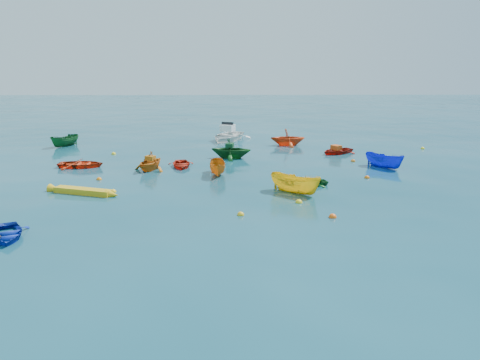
{
  "coord_description": "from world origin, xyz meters",
  "views": [
    {
      "loc": [
        -0.41,
        -21.76,
        7.29
      ],
      "look_at": [
        0.0,
        5.0,
        0.4
      ],
      "focal_mm": 35.0,
      "sensor_mm": 36.0,
      "label": 1
    }
  ],
  "objects": [
    {
      "name": "tarp_orange_b",
      "position": [
        7.87,
        15.01,
        0.49
      ],
      "size": [
        0.9,
        0.95,
        0.37
      ],
      "primitive_type": "cube",
      "rotation": [
        0.0,
        0.0,
        -0.99
      ],
      "color": "#D34F15",
      "rests_on": "dinghy_red_ne"
    },
    {
      "name": "tarp_orange_a",
      "position": [
        -6.03,
        9.43,
        0.83
      ],
      "size": [
        0.75,
        0.68,
        0.3
      ],
      "primitive_type": "cube",
      "rotation": [
        0.0,
        0.0,
        -0.41
      ],
      "color": "#BA6413",
      "rests_on": "dinghy_orange_w"
    },
    {
      "name": "buoy_ye_a",
      "position": [
        -0.05,
        -0.28,
        0.0
      ],
      "size": [
        0.35,
        0.35,
        0.35
      ],
      "primitive_type": "sphere",
      "color": "gold",
      "rests_on": "ground"
    },
    {
      "name": "kayak_yellow",
      "position": [
        -8.82,
        3.57,
        0.0
      ],
      "size": [
        4.14,
        1.9,
        0.42
      ],
      "primitive_type": null,
      "rotation": [
        0.0,
        0.0,
        1.25
      ],
      "color": "gold",
      "rests_on": "ground"
    },
    {
      "name": "dinghy_orange_w",
      "position": [
        -6.05,
        9.39,
        0.0
      ],
      "size": [
        3.09,
        3.27,
        1.37
      ],
      "primitive_type": "imported",
      "rotation": [
        0.0,
        0.0,
        -0.41
      ],
      "color": "#CA6413",
      "rests_on": "ground"
    },
    {
      "name": "dinghy_red_nw",
      "position": [
        -11.07,
        10.37,
        0.0
      ],
      "size": [
        3.1,
        2.23,
        0.64
      ],
      "primitive_type": "imported",
      "rotation": [
        0.0,
        0.0,
        1.57
      ],
      "color": "red",
      "rests_on": "ground"
    },
    {
      "name": "dinghy_green_n",
      "position": [
        -0.56,
        13.32,
        0.0
      ],
      "size": [
        3.42,
        3.08,
        1.58
      ],
      "primitive_type": "imported",
      "rotation": [
        0.0,
        0.0,
        1.39
      ],
      "color": "#114C19",
      "rests_on": "ground"
    },
    {
      "name": "buoy_or_e",
      "position": [
        8.48,
        11.94,
        0.0
      ],
      "size": [
        0.34,
        0.34,
        0.34
      ],
      "primitive_type": "sphere",
      "color": "#CF640B",
      "rests_on": "ground"
    },
    {
      "name": "sampan_green_far",
      "position": [
        -15.0,
        18.59,
        0.0
      ],
      "size": [
        2.43,
        3.02,
        1.11
      ],
      "primitive_type": "imported",
      "rotation": [
        0.0,
        0.0,
        -0.55
      ],
      "color": "#135422",
      "rests_on": "ground"
    },
    {
      "name": "buoy_ye_d",
      "position": [
        -9.93,
        14.94,
        0.0
      ],
      "size": [
        0.36,
        0.36,
        0.36
      ],
      "primitive_type": "sphere",
      "color": "yellow",
      "rests_on": "ground"
    },
    {
      "name": "ground",
      "position": [
        0.0,
        0.0,
        0.0
      ],
      "size": [
        160.0,
        160.0,
        0.0
      ],
      "primitive_type": "plane",
      "color": "#0A3C49",
      "rests_on": "ground"
    },
    {
      "name": "buoy_ye_b",
      "position": [
        -7.23,
        3.89,
        0.0
      ],
      "size": [
        0.35,
        0.35,
        0.35
      ],
      "primitive_type": "sphere",
      "color": "yellow",
      "rests_on": "ground"
    },
    {
      "name": "dinghy_green_e",
      "position": [
        4.03,
        5.26,
        0.0
      ],
      "size": [
        2.78,
        2.25,
        0.51
      ],
      "primitive_type": "imported",
      "rotation": [
        0.0,
        0.0,
        -1.35
      ],
      "color": "#14551E",
      "rests_on": "ground"
    },
    {
      "name": "buoy_or_c",
      "position": [
        -8.82,
        6.75,
        0.0
      ],
      "size": [
        0.34,
        0.34,
        0.34
      ],
      "primitive_type": "sphere",
      "color": "orange",
      "rests_on": "ground"
    },
    {
      "name": "dinghy_blue_sw",
      "position": [
        -10.01,
        -3.07,
        0.0
      ],
      "size": [
        2.84,
        3.21,
        0.55
      ],
      "primitive_type": "imported",
      "rotation": [
        0.0,
        0.0,
        0.43
      ],
      "color": "#0D28A2",
      "rests_on": "ground"
    },
    {
      "name": "buoy_ye_c",
      "position": [
        3.05,
        1.71,
        0.0
      ],
      "size": [
        0.37,
        0.37,
        0.37
      ],
      "primitive_type": "sphere",
      "color": "yellow",
      "rests_on": "ground"
    },
    {
      "name": "tarp_green_b",
      "position": [
        -0.66,
        13.34,
        0.97
      ],
      "size": [
        0.68,
        0.82,
        0.35
      ],
      "primitive_type": "cube",
      "rotation": [
        0.0,
        0.0,
        1.39
      ],
      "color": "#0F3F1E",
      "rests_on": "dinghy_green_n"
    },
    {
      "name": "buoy_or_b",
      "position": [
        4.33,
        -0.69,
        0.0
      ],
      "size": [
        0.38,
        0.38,
        0.38
      ],
      "primitive_type": "sphere",
      "color": "#FE580D",
      "rests_on": "ground"
    },
    {
      "name": "buoy_or_d",
      "position": [
        8.11,
        6.92,
        0.0
      ],
      "size": [
        0.35,
        0.35,
        0.35
      ],
      "primitive_type": "sphere",
      "color": "orange",
      "rests_on": "ground"
    },
    {
      "name": "buoy_ye_e",
      "position": [
        15.64,
        16.91,
        0.0
      ],
      "size": [
        0.33,
        0.33,
        0.33
      ],
      "primitive_type": "sphere",
      "color": "yellow",
      "rests_on": "ground"
    },
    {
      "name": "motorboat_white",
      "position": [
        -0.91,
        21.57,
        0.0
      ],
      "size": [
        5.08,
        5.83,
        1.61
      ],
      "primitive_type": "imported",
      "rotation": [
        0.0,
        0.0,
        -0.39
      ],
      "color": "white",
      "rests_on": "ground"
    },
    {
      "name": "sampan_yellow_mid",
      "position": [
        3.09,
        3.55,
        0.0
      ],
      "size": [
        3.25,
        2.93,
        1.24
      ],
      "primitive_type": "imported",
      "rotation": [
        0.0,
        0.0,
        0.9
      ],
      "color": "yellow",
      "rests_on": "ground"
    },
    {
      "name": "dinghy_red_far",
      "position": [
        -4.05,
        10.39,
        0.0
      ],
      "size": [
        2.23,
        2.85,
        0.54
      ],
      "primitive_type": "imported",
      "rotation": [
        0.0,
        0.0,
        0.15
      ],
      "color": "red",
      "rests_on": "ground"
    },
    {
      "name": "dinghy_orange_far",
      "position": [
        4.4,
        18.78,
        0.0
      ],
      "size": [
        3.07,
        2.67,
        1.57
      ],
      "primitive_type": "imported",
      "rotation": [
        0.0,
        0.0,
        1.61
      ],
      "color": "#DF4515",
      "rests_on": "ground"
    },
    {
      "name": "dinghy_red_ne",
      "position": [
        7.95,
        15.06,
        0.0
      ],
      "size": [
        3.59,
        3.35,
        0.61
      ],
      "primitive_type": "imported",
      "rotation": [
        0.0,
        0.0,
        -0.99
      ],
      "color": "#A4190D",
      "rests_on": "ground"
    },
    {
      "name": "sampan_blue_far",
      "position": [
        10.13,
        9.93,
        0.0
      ],
      "size": [
        2.79,
        2.96,
        1.14
      ],
      "primitive_type": "imported",
      "rotation": [
        0.0,
        0.0,
        0.72
      ],
      "color": "#1125D8",
      "rests_on": "ground"
    },
    {
      "name": "sampan_orange_n",
      "position": [
        -1.4,
        7.99,
        0.0
      ],
      "size": [
        1.18,
        2.82,
        1.07
      ],
      "primitive_type": "imported",
      "rotation": [
        0.0,
        0.0,
        0.05
      ],
      "color": "#C46612",
      "rests_on": "ground"
    }
  ]
}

